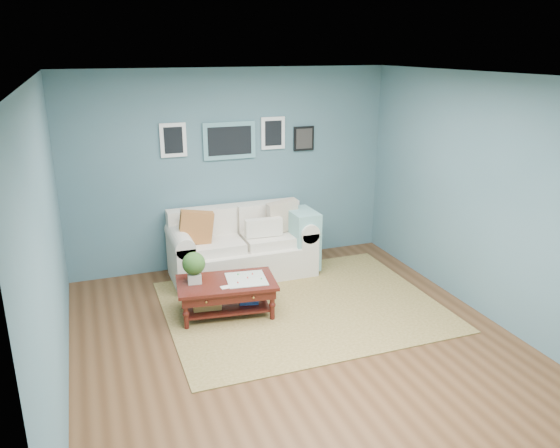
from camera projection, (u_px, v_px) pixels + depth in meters
name	position (u px, v px, depth m)	size (l,w,h in m)	color
room_shell	(299.00, 219.00, 5.29)	(5.00, 5.02, 2.70)	brown
area_rug	(302.00, 306.00, 6.50)	(3.15, 2.52, 0.01)	brown
loveseat	(247.00, 245.00, 7.36)	(1.94, 0.88, 1.00)	white
coffee_table	(221.00, 287.00, 6.20)	(1.18, 0.78, 0.78)	#38140C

